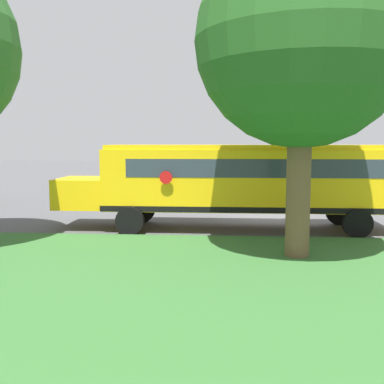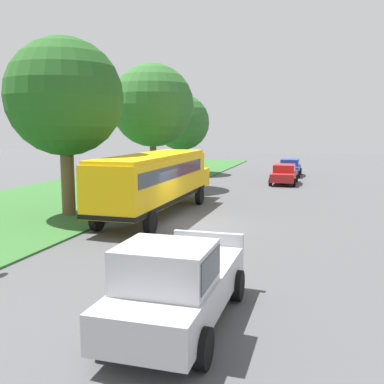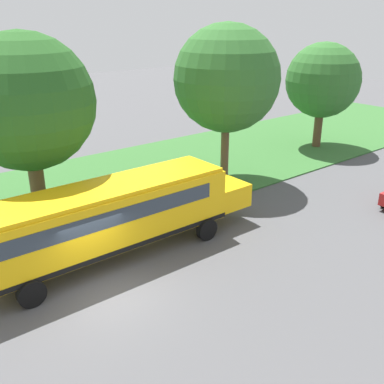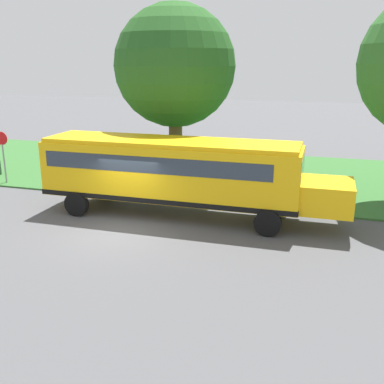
% 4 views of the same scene
% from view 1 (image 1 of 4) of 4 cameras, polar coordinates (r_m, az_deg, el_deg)
% --- Properties ---
extents(ground_plane, '(120.00, 120.00, 0.00)m').
position_cam_1_polar(ground_plane, '(19.51, 10.39, -3.38)').
color(ground_plane, '#4C4C4F').
extents(grass_verge, '(12.00, 80.00, 0.08)m').
position_cam_1_polar(grass_verge, '(9.91, 17.00, -12.86)').
color(grass_verge, '#33662D').
rests_on(grass_verge, ground).
extents(school_bus, '(2.85, 12.42, 3.16)m').
position_cam_1_polar(school_bus, '(16.77, 6.13, 1.74)').
color(school_bus, yellow).
rests_on(school_bus, ground).
extents(oak_tree_beside_bus, '(5.78, 5.78, 8.86)m').
position_cam_1_polar(oak_tree_beside_bus, '(13.00, 13.76, 17.62)').
color(oak_tree_beside_bus, brown).
rests_on(oak_tree_beside_bus, ground).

